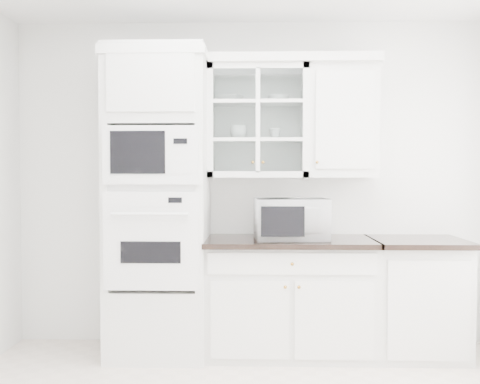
{
  "coord_description": "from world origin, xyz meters",
  "views": [
    {
      "loc": [
        0.0,
        -2.77,
        1.43
      ],
      "look_at": [
        -0.1,
        1.05,
        1.3
      ],
      "focal_mm": 40.0,
      "sensor_mm": 36.0,
      "label": 1
    }
  ],
  "objects": [
    {
      "name": "room_shell",
      "position": [
        0.0,
        0.43,
        1.78
      ],
      "size": [
        4.0,
        3.5,
        2.7
      ],
      "color": "white",
      "rests_on": "ground"
    },
    {
      "name": "oven_column",
      "position": [
        -0.75,
        1.42,
        1.2
      ],
      "size": [
        0.76,
        0.68,
        2.4
      ],
      "color": "silver",
      "rests_on": "ground"
    },
    {
      "name": "base_cabinet_run",
      "position": [
        0.28,
        1.45,
        0.46
      ],
      "size": [
        1.32,
        0.67,
        0.92
      ],
      "color": "silver",
      "rests_on": "ground"
    },
    {
      "name": "extra_base_cabinet",
      "position": [
        1.28,
        1.45,
        0.46
      ],
      "size": [
        0.72,
        0.67,
        0.92
      ],
      "color": "silver",
      "rests_on": "ground"
    },
    {
      "name": "upper_cabinet_glass",
      "position": [
        0.03,
        1.58,
        1.85
      ],
      "size": [
        0.8,
        0.33,
        0.9
      ],
      "color": "silver",
      "rests_on": "room_shell"
    },
    {
      "name": "upper_cabinet_solid",
      "position": [
        0.71,
        1.58,
        1.85
      ],
      "size": [
        0.55,
        0.33,
        0.9
      ],
      "primitive_type": "cube",
      "color": "silver",
      "rests_on": "room_shell"
    },
    {
      "name": "crown_molding",
      "position": [
        -0.07,
        1.56,
        2.33
      ],
      "size": [
        2.14,
        0.38,
        0.07
      ],
      "primitive_type": "cube",
      "color": "white",
      "rests_on": "room_shell"
    },
    {
      "name": "countertop_microwave",
      "position": [
        0.29,
        1.39,
        1.08
      ],
      "size": [
        0.59,
        0.5,
        0.32
      ],
      "primitive_type": "imported",
      "rotation": [
        0.0,
        0.0,
        3.22
      ],
      "color": "white",
      "rests_on": "base_cabinet_run"
    },
    {
      "name": "bowl_a",
      "position": [
        -0.2,
        1.59,
        2.04
      ],
      "size": [
        0.28,
        0.28,
        0.05
      ],
      "primitive_type": "imported",
      "rotation": [
        0.0,
        0.0,
        -0.34
      ],
      "color": "white",
      "rests_on": "upper_cabinet_glass"
    },
    {
      "name": "bowl_b",
      "position": [
        0.2,
        1.59,
        2.04
      ],
      "size": [
        0.2,
        0.2,
        0.05
      ],
      "primitive_type": "imported",
      "rotation": [
        0.0,
        0.0,
        0.21
      ],
      "color": "white",
      "rests_on": "upper_cabinet_glass"
    },
    {
      "name": "cup_a",
      "position": [
        -0.13,
        1.57,
        1.76
      ],
      "size": [
        0.17,
        0.17,
        0.11
      ],
      "primitive_type": "imported",
      "rotation": [
        0.0,
        0.0,
        0.33
      ],
      "color": "white",
      "rests_on": "upper_cabinet_glass"
    },
    {
      "name": "cup_b",
      "position": [
        0.17,
        1.57,
        1.75
      ],
      "size": [
        0.11,
        0.11,
        0.09
      ],
      "primitive_type": "imported",
      "rotation": [
        0.0,
        0.0,
        0.27
      ],
      "color": "white",
      "rests_on": "upper_cabinet_glass"
    }
  ]
}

